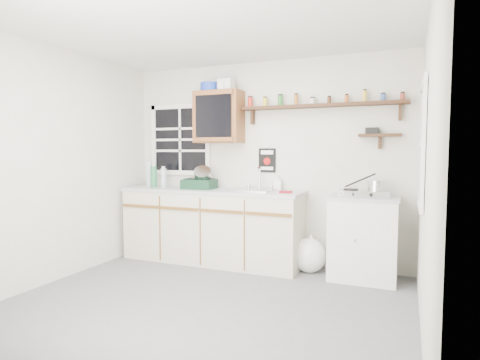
% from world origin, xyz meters
% --- Properties ---
extents(room, '(3.64, 3.24, 2.54)m').
position_xyz_m(room, '(0.00, 0.00, 1.25)').
color(room, '#575759').
rests_on(room, ground).
extents(main_cabinet, '(2.31, 0.63, 0.92)m').
position_xyz_m(main_cabinet, '(-0.58, 1.30, 0.46)').
color(main_cabinet, '#BCB59C').
rests_on(main_cabinet, floor).
extents(right_cabinet, '(0.73, 0.57, 0.91)m').
position_xyz_m(right_cabinet, '(1.25, 1.32, 0.46)').
color(right_cabinet, silver).
rests_on(right_cabinet, floor).
extents(sink, '(0.52, 0.44, 0.29)m').
position_xyz_m(sink, '(-0.05, 1.30, 0.93)').
color(sink, '#BBBBC0').
rests_on(sink, main_cabinet).
extents(upper_cabinet, '(0.60, 0.32, 0.65)m').
position_xyz_m(upper_cabinet, '(-0.55, 1.44, 1.82)').
color(upper_cabinet, brown).
rests_on(upper_cabinet, wall_back).
extents(upper_cabinet_clutter, '(0.44, 0.24, 0.14)m').
position_xyz_m(upper_cabinet_clutter, '(-0.58, 1.44, 2.21)').
color(upper_cabinet_clutter, '#1A36A9').
rests_on(upper_cabinet_clutter, upper_cabinet).
extents(spice_shelf, '(1.91, 0.18, 0.35)m').
position_xyz_m(spice_shelf, '(0.70, 1.51, 1.93)').
color(spice_shelf, black).
rests_on(spice_shelf, wall_back).
extents(secondary_shelf, '(0.45, 0.16, 0.24)m').
position_xyz_m(secondary_shelf, '(1.36, 1.52, 1.58)').
color(secondary_shelf, black).
rests_on(secondary_shelf, wall_back).
extents(warning_sign, '(0.22, 0.02, 0.30)m').
position_xyz_m(warning_sign, '(0.05, 1.59, 1.28)').
color(warning_sign, black).
rests_on(warning_sign, wall_back).
extents(window_back, '(0.93, 0.03, 0.98)m').
position_xyz_m(window_back, '(-1.20, 1.59, 1.55)').
color(window_back, black).
rests_on(window_back, wall_back).
extents(window_right, '(0.03, 0.78, 1.08)m').
position_xyz_m(window_right, '(1.79, 0.55, 1.45)').
color(window_right, black).
rests_on(window_right, wall_back).
extents(water_bottles, '(0.29, 0.15, 0.33)m').
position_xyz_m(water_bottles, '(-1.43, 1.31, 1.06)').
color(water_bottles, '#A7B9C4').
rests_on(water_bottles, main_cabinet).
extents(dish_rack, '(0.41, 0.31, 0.30)m').
position_xyz_m(dish_rack, '(-0.74, 1.30, 1.02)').
color(dish_rack, '#10311F').
rests_on(dish_rack, main_cabinet).
extents(soap_bottle, '(0.09, 0.09, 0.19)m').
position_xyz_m(soap_bottle, '(0.21, 1.52, 1.01)').
color(soap_bottle, silver).
rests_on(soap_bottle, main_cabinet).
extents(rag, '(0.15, 0.13, 0.02)m').
position_xyz_m(rag, '(0.39, 1.24, 0.93)').
color(rag, maroon).
rests_on(rag, main_cabinet).
extents(hotplate, '(0.55, 0.33, 0.08)m').
position_xyz_m(hotplate, '(1.24, 1.31, 0.94)').
color(hotplate, '#BBBBC0').
rests_on(hotplate, right_cabinet).
extents(saucepan, '(0.43, 0.23, 0.19)m').
position_xyz_m(saucepan, '(1.36, 1.31, 1.03)').
color(saucepan, '#BBBBC0').
rests_on(saucepan, hotplate).
extents(trash_bag, '(0.40, 0.36, 0.46)m').
position_xyz_m(trash_bag, '(0.65, 1.35, 0.20)').
color(trash_bag, white).
rests_on(trash_bag, floor).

